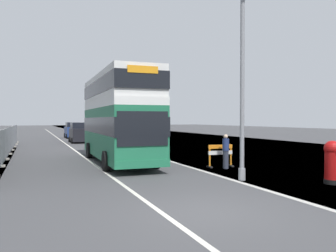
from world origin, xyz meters
TOP-DOWN VIEW (x-y plane):
  - ground at (0.65, 0.09)m, footprint 140.00×280.00m
  - double_decker_bus at (0.34, 11.47)m, footprint 3.01×10.63m
  - lamppost_foreground at (3.71, 3.71)m, footprint 0.29×0.70m
  - red_pillar_postbox at (6.56, 1.74)m, footprint 0.63×0.63m
  - roadworks_barrier at (4.89, 7.42)m, footprint 1.42×0.48m
  - construction_site_fence at (-5.89, 18.50)m, footprint 0.44×27.40m
  - car_oncoming_near at (0.46, 29.63)m, footprint 2.07×4.09m
  - car_receding_mid at (0.80, 39.41)m, footprint 2.01×4.53m
  - pedestrian_at_kerb at (4.86, 6.84)m, footprint 0.34×0.34m

SIDE VIEW (x-z plane):
  - ground at x=0.65m, z-range -0.10..0.00m
  - roadworks_barrier at x=4.89m, z-range 0.14..1.32m
  - pedestrian_at_kerb at x=4.86m, z-range 0.01..1.76m
  - red_pillar_postbox at x=6.56m, z-range 0.08..1.78m
  - construction_site_fence at x=-5.89m, z-range -0.04..1.95m
  - car_receding_mid at x=0.80m, z-range -0.05..2.06m
  - car_oncoming_near at x=0.46m, z-range -0.05..2.12m
  - double_decker_bus at x=0.34m, z-range 0.16..5.24m
  - lamppost_foreground at x=3.71m, z-range -0.23..7.64m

